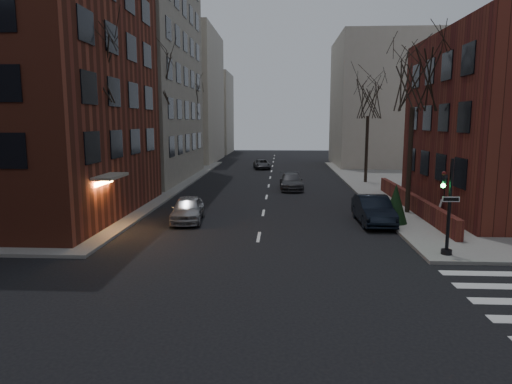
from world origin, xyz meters
TOP-DOWN VIEW (x-y plane):
  - ground at (0.00, 0.00)m, footprint 160.00×160.00m
  - building_left_tan at (-17.00, 34.00)m, footprint 18.00×18.00m
  - low_wall_right at (9.30, 19.00)m, footprint 0.35×16.00m
  - building_distant_la at (-15.00, 55.00)m, footprint 14.00×16.00m
  - building_distant_ra at (15.00, 50.00)m, footprint 14.00×14.00m
  - building_distant_lb at (-13.00, 72.00)m, footprint 10.00×12.00m
  - traffic_signal at (7.94, 8.99)m, footprint 0.76×0.44m
  - tree_left_a at (-8.80, 14.00)m, footprint 4.18×4.18m
  - tree_left_b at (-8.80, 26.00)m, footprint 4.40×4.40m
  - tree_left_c at (-8.80, 40.00)m, footprint 3.96×3.96m
  - tree_right_a at (8.80, 18.00)m, footprint 3.96×3.96m
  - tree_right_b at (8.80, 32.00)m, footprint 3.74×3.74m
  - streetlamp_near at (-8.20, 22.00)m, footprint 0.36×0.36m
  - streetlamp_far at (-8.20, 42.00)m, footprint 0.36×0.36m
  - parked_sedan at (6.20, 15.30)m, footprint 1.76×4.76m
  - car_lane_silver at (-4.21, 15.33)m, footprint 2.04×4.32m
  - car_lane_gray at (1.94, 27.89)m, footprint 2.01×4.66m
  - car_lane_far at (-1.21, 44.51)m, footprint 2.35×4.20m
  - sandwich_board at (10.50, 16.77)m, footprint 0.57×0.70m
  - evergreen_shrub at (7.30, 14.87)m, footprint 1.49×1.49m

SIDE VIEW (x-z plane):
  - ground at x=0.00m, z-range 0.00..0.00m
  - car_lane_far at x=-1.21m, z-range 0.00..1.11m
  - sandwich_board at x=10.50m, z-range 0.15..1.15m
  - low_wall_right at x=9.30m, z-range 0.15..1.15m
  - car_lane_gray at x=1.94m, z-range 0.00..1.34m
  - car_lane_silver at x=-4.21m, z-range 0.00..1.43m
  - parked_sedan at x=6.20m, z-range 0.00..1.56m
  - evergreen_shrub at x=7.30m, z-range 0.15..2.30m
  - traffic_signal at x=7.94m, z-range -0.09..3.91m
  - streetlamp_near at x=-8.20m, z-range 1.10..7.38m
  - streetlamp_far at x=-8.20m, z-range 1.10..7.38m
  - building_distant_lb at x=-13.00m, z-range 0.00..14.00m
  - tree_right_b at x=8.80m, z-range 3.00..12.18m
  - building_distant_ra at x=15.00m, z-range 0.00..16.00m
  - tree_left_c at x=-8.80m, z-range 3.17..12.89m
  - tree_right_a at x=8.80m, z-range 3.17..12.89m
  - tree_left_a at x=-8.80m, z-range 3.34..13.60m
  - tree_left_b at x=-8.80m, z-range 3.51..14.31m
  - building_distant_la at x=-15.00m, z-range 0.00..18.00m
  - building_left_tan at x=-17.00m, z-range 0.00..28.00m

